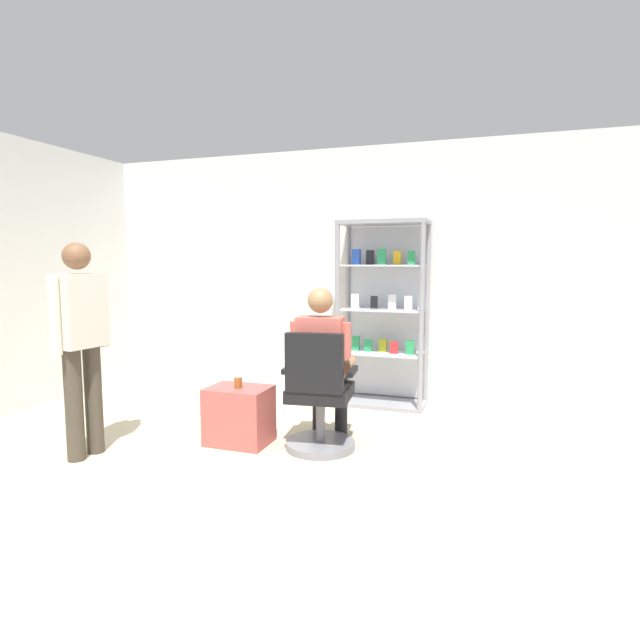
{
  "coord_description": "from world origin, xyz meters",
  "views": [
    {
      "loc": [
        1.52,
        -2.53,
        1.49
      ],
      "look_at": [
        0.11,
        1.58,
        1.0
      ],
      "focal_mm": 29.2,
      "sensor_mm": 36.0,
      "label": 1
    }
  ],
  "objects_px": {
    "standing_customer": "(81,336)",
    "office_chair": "(319,402)",
    "seated_shopkeeper": "(323,358)",
    "storage_crate": "(239,415)",
    "tea_glass": "(238,383)",
    "display_cabinet_main": "(384,312)"
  },
  "relations": [
    {
      "from": "standing_customer",
      "to": "office_chair",
      "type": "bearing_deg",
      "value": 22.63
    },
    {
      "from": "office_chair",
      "to": "seated_shopkeeper",
      "type": "distance_m",
      "value": 0.36
    },
    {
      "from": "seated_shopkeeper",
      "to": "storage_crate",
      "type": "distance_m",
      "value": 0.84
    },
    {
      "from": "tea_glass",
      "to": "standing_customer",
      "type": "height_order",
      "value": "standing_customer"
    },
    {
      "from": "office_chair",
      "to": "seated_shopkeeper",
      "type": "bearing_deg",
      "value": 96.87
    },
    {
      "from": "storage_crate",
      "to": "standing_customer",
      "type": "distance_m",
      "value": 1.36
    },
    {
      "from": "display_cabinet_main",
      "to": "standing_customer",
      "type": "relative_size",
      "value": 1.17
    },
    {
      "from": "storage_crate",
      "to": "standing_customer",
      "type": "bearing_deg",
      "value": -146.87
    },
    {
      "from": "seated_shopkeeper",
      "to": "tea_glass",
      "type": "bearing_deg",
      "value": -160.08
    },
    {
      "from": "storage_crate",
      "to": "standing_customer",
      "type": "xyz_separation_m",
      "value": [
        -0.98,
        -0.64,
        0.7
      ]
    },
    {
      "from": "seated_shopkeeper",
      "to": "storage_crate",
      "type": "relative_size",
      "value": 2.58
    },
    {
      "from": "display_cabinet_main",
      "to": "storage_crate",
      "type": "relative_size",
      "value": 3.8
    },
    {
      "from": "standing_customer",
      "to": "storage_crate",
      "type": "bearing_deg",
      "value": 33.13
    },
    {
      "from": "display_cabinet_main",
      "to": "office_chair",
      "type": "xyz_separation_m",
      "value": [
        -0.18,
        -1.53,
        -0.57
      ]
    },
    {
      "from": "storage_crate",
      "to": "tea_glass",
      "type": "bearing_deg",
      "value": -71.9
    },
    {
      "from": "tea_glass",
      "to": "seated_shopkeeper",
      "type": "bearing_deg",
      "value": 19.92
    },
    {
      "from": "seated_shopkeeper",
      "to": "storage_crate",
      "type": "bearing_deg",
      "value": -162.06
    },
    {
      "from": "storage_crate",
      "to": "display_cabinet_main",
      "type": "bearing_deg",
      "value": 61.57
    },
    {
      "from": "office_chair",
      "to": "storage_crate",
      "type": "xyz_separation_m",
      "value": [
        -0.68,
        -0.05,
        -0.16
      ]
    },
    {
      "from": "seated_shopkeeper",
      "to": "storage_crate",
      "type": "xyz_separation_m",
      "value": [
        -0.66,
        -0.21,
        -0.48
      ]
    },
    {
      "from": "standing_customer",
      "to": "display_cabinet_main",
      "type": "bearing_deg",
      "value": 50.42
    },
    {
      "from": "display_cabinet_main",
      "to": "standing_customer",
      "type": "bearing_deg",
      "value": -129.58
    }
  ]
}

